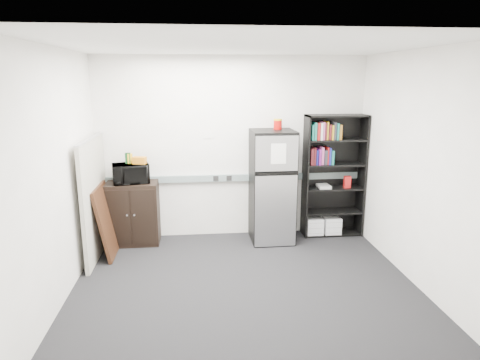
{
  "coord_description": "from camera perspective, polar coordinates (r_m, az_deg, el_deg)",
  "views": [
    {
      "loc": [
        -0.53,
        -4.57,
        2.38
      ],
      "look_at": [
        0.03,
        0.9,
        1.06
      ],
      "focal_mm": 32.0,
      "sensor_mm": 36.0,
      "label": 1
    }
  ],
  "objects": [
    {
      "name": "wall_right",
      "position": [
        5.32,
        22.62,
        1.3
      ],
      "size": [
        0.02,
        3.5,
        2.7
      ],
      "primitive_type": "cube",
      "color": "silver",
      "rests_on": "floor"
    },
    {
      "name": "ceiling",
      "position": [
        4.61,
        0.75,
        17.49
      ],
      "size": [
        4.0,
        3.5,
        0.02
      ],
      "primitive_type": "cube",
      "color": "white",
      "rests_on": "wall_back"
    },
    {
      "name": "snack_box_b",
      "position": [
        6.27,
        -14.71,
        2.83
      ],
      "size": [
        0.07,
        0.05,
        0.15
      ],
      "primitive_type": "cube",
      "rotation": [
        0.0,
        0.0,
        0.04
      ],
      "color": "#0C3816",
      "rests_on": "microwave"
    },
    {
      "name": "wall_back",
      "position": [
        6.43,
        -1.08,
        4.27
      ],
      "size": [
        4.0,
        0.02,
        2.7
      ],
      "primitive_type": "cube",
      "color": "silver",
      "rests_on": "floor"
    },
    {
      "name": "cubicle_partition",
      "position": [
        6.02,
        -18.83,
        -2.33
      ],
      "size": [
        0.06,
        1.3,
        1.62
      ],
      "color": "#A5A092",
      "rests_on": "floor"
    },
    {
      "name": "cabinet",
      "position": [
        6.44,
        -14.04,
        -4.29
      ],
      "size": [
        0.73,
        0.49,
        0.92
      ],
      "color": "black",
      "rests_on": "floor"
    },
    {
      "name": "snack_box_c",
      "position": [
        6.27,
        -14.47,
        2.79
      ],
      "size": [
        0.08,
        0.07,
        0.14
      ],
      "primitive_type": "cube",
      "rotation": [
        0.0,
        0.0,
        0.28
      ],
      "color": "#EDAC16",
      "rests_on": "microwave"
    },
    {
      "name": "snack_bag",
      "position": [
        6.2,
        -13.24,
        2.56
      ],
      "size": [
        0.2,
        0.14,
        0.1
      ],
      "primitive_type": "cube",
      "rotation": [
        0.0,
        0.0,
        -0.24
      ],
      "color": "#C47113",
      "rests_on": "microwave"
    },
    {
      "name": "bookshelf",
      "position": [
        6.62,
        12.19,
        0.9
      ],
      "size": [
        0.9,
        0.34,
        1.85
      ],
      "color": "black",
      "rests_on": "floor"
    },
    {
      "name": "floor",
      "position": [
        5.18,
        0.66,
        -13.85
      ],
      "size": [
        4.0,
        4.0,
        0.0
      ],
      "primitive_type": "plane",
      "color": "black",
      "rests_on": "ground"
    },
    {
      "name": "electrical_raceway",
      "position": [
        6.48,
        -1.04,
        0.3
      ],
      "size": [
        3.92,
        0.05,
        0.1
      ],
      "primitive_type": "cube",
      "color": "slate",
      "rests_on": "wall_back"
    },
    {
      "name": "refrigerator",
      "position": [
        6.29,
        4.31,
        -0.87
      ],
      "size": [
        0.63,
        0.65,
        1.65
      ],
      "rotation": [
        0.0,
        0.0,
        0.01
      ],
      "color": "black",
      "rests_on": "floor"
    },
    {
      "name": "snack_box_a",
      "position": [
        6.27,
        -14.71,
        2.83
      ],
      "size": [
        0.08,
        0.06,
        0.15
      ],
      "primitive_type": "cube",
      "rotation": [
        0.0,
        0.0,
        -0.15
      ],
      "color": "#1F5919",
      "rests_on": "microwave"
    },
    {
      "name": "wall_note",
      "position": [
        6.37,
        -4.24,
        5.98
      ],
      "size": [
        0.14,
        0.0,
        0.1
      ],
      "primitive_type": "cube",
      "color": "white",
      "rests_on": "wall_back"
    },
    {
      "name": "framed_poster",
      "position": [
        6.12,
        -17.32,
        -5.16
      ],
      "size": [
        0.22,
        0.76,
        0.97
      ],
      "rotation": [
        0.0,
        -0.18,
        0.0
      ],
      "color": "black",
      "rests_on": "floor"
    },
    {
      "name": "microwave",
      "position": [
        6.27,
        -14.37,
        0.86
      ],
      "size": [
        0.56,
        0.44,
        0.28
      ],
      "primitive_type": "imported",
      "rotation": [
        0.0,
        0.0,
        0.22
      ],
      "color": "black",
      "rests_on": "cabinet"
    },
    {
      "name": "coffee_can",
      "position": [
        6.27,
        5.05,
        7.52
      ],
      "size": [
        0.12,
        0.12,
        0.17
      ],
      "color": "#AB0B07",
      "rests_on": "refrigerator"
    },
    {
      "name": "wall_left",
      "position": [
        4.91,
        -23.16,
        0.3
      ],
      "size": [
        0.02,
        3.5,
        2.7
      ],
      "primitive_type": "cube",
      "color": "silver",
      "rests_on": "floor"
    }
  ]
}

